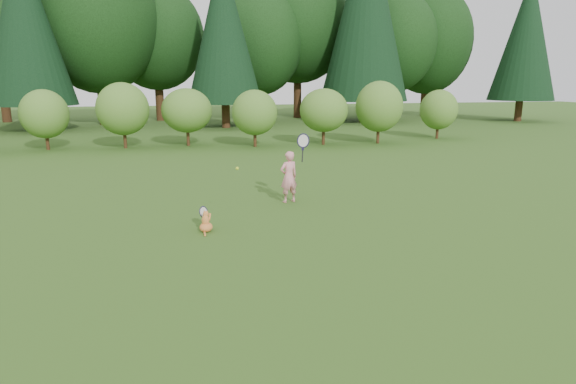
{
  "coord_description": "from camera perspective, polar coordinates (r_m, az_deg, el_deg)",
  "views": [
    {
      "loc": [
        -1.82,
        -8.41,
        2.9
      ],
      "look_at": [
        0.2,
        0.8,
        0.7
      ],
      "focal_mm": 30.0,
      "sensor_mm": 36.0,
      "label": 1
    }
  ],
  "objects": [
    {
      "name": "woodland_backdrop",
      "position": [
        31.8,
        -9.63,
        21.28
      ],
      "size": [
        48.0,
        10.0,
        15.0
      ],
      "primitive_type": null,
      "color": "black",
      "rests_on": "ground"
    },
    {
      "name": "shrub_row",
      "position": [
        21.54,
        -7.6,
        9.02
      ],
      "size": [
        28.0,
        3.0,
        2.8
      ],
      "primitive_type": null,
      "color": "#4F7B26",
      "rests_on": "ground"
    },
    {
      "name": "ground",
      "position": [
        9.09,
        -0.15,
        -5.49
      ],
      "size": [
        100.0,
        100.0,
        0.0
      ],
      "primitive_type": "plane",
      "color": "#2A5116",
      "rests_on": "ground"
    },
    {
      "name": "child",
      "position": [
        11.57,
        0.15,
        1.95
      ],
      "size": [
        0.75,
        0.52,
        1.87
      ],
      "rotation": [
        0.0,
        0.0,
        3.44
      ],
      "color": "pink",
      "rests_on": "ground"
    },
    {
      "name": "tennis_ball",
      "position": [
        9.87,
        -6.04,
        2.8
      ],
      "size": [
        0.07,
        0.07,
        0.07
      ],
      "color": "#94C417",
      "rests_on": "ground"
    },
    {
      "name": "cat",
      "position": [
        9.56,
        -9.73,
        -3.36
      ],
      "size": [
        0.43,
        0.63,
        0.58
      ],
      "rotation": [
        0.0,
        0.0,
        -0.42
      ],
      "color": "orange",
      "rests_on": "ground"
    }
  ]
}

